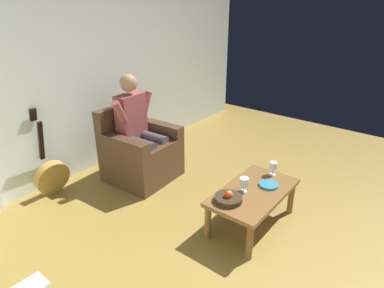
# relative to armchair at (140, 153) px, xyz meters

# --- Properties ---
(ground_plane) EXTENTS (6.86, 6.86, 0.00)m
(ground_plane) POSITION_rel_armchair_xyz_m (0.10, 2.12, -0.33)
(ground_plane) COLOR olive
(wall_back) EXTENTS (6.12, 0.06, 2.53)m
(wall_back) POSITION_rel_armchair_xyz_m (0.10, -0.72, 0.94)
(wall_back) COLOR white
(wall_back) RESTS_ON ground
(armchair) EXTENTS (0.81, 0.79, 0.90)m
(armchair) POSITION_rel_armchair_xyz_m (0.00, 0.00, 0.00)
(armchair) COLOR #493120
(armchair) RESTS_ON ground
(person_seated) EXTENTS (0.64, 0.61, 1.29)m
(person_seated) POSITION_rel_armchair_xyz_m (-0.00, 0.02, 0.36)
(person_seated) COLOR brown
(person_seated) RESTS_ON ground
(coffee_table) EXTENTS (0.97, 0.54, 0.39)m
(coffee_table) POSITION_rel_armchair_xyz_m (-0.01, 1.57, 0.01)
(coffee_table) COLOR brown
(coffee_table) RESTS_ON ground
(guitar) EXTENTS (0.40, 0.27, 1.00)m
(guitar) POSITION_rel_armchair_xyz_m (0.90, -0.52, -0.10)
(guitar) COLOR #B28539
(guitar) RESTS_ON ground
(wine_glass_near) EXTENTS (0.09, 0.09, 0.14)m
(wine_glass_near) POSITION_rel_armchair_xyz_m (0.07, 1.51, 0.16)
(wine_glass_near) COLOR silver
(wine_glass_near) RESTS_ON coffee_table
(wine_glass_far) EXTENTS (0.08, 0.08, 0.14)m
(wine_glass_far) POSITION_rel_armchair_xyz_m (-0.41, 1.57, 0.16)
(wine_glass_far) COLOR silver
(wine_glass_far) RESTS_ON coffee_table
(fruit_bowl) EXTENTS (0.25, 0.25, 0.11)m
(fruit_bowl) POSITION_rel_armchair_xyz_m (0.30, 1.48, 0.10)
(fruit_bowl) COLOR #322619
(fruit_bowl) RESTS_ON coffee_table
(decorative_dish) EXTENTS (0.19, 0.19, 0.02)m
(decorative_dish) POSITION_rel_armchair_xyz_m (-0.18, 1.65, 0.08)
(decorative_dish) COLOR teal
(decorative_dish) RESTS_ON coffee_table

